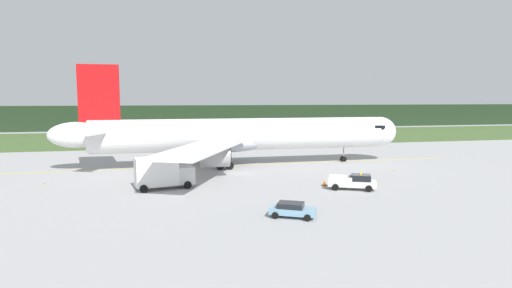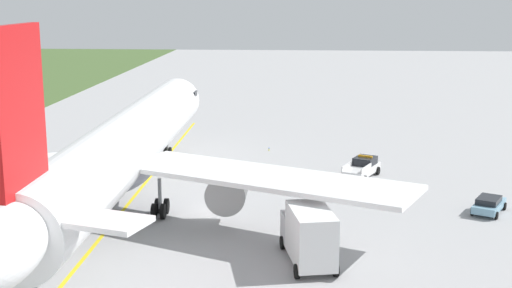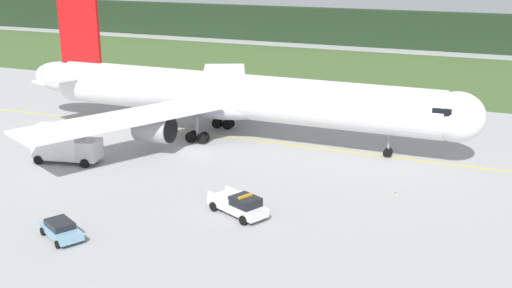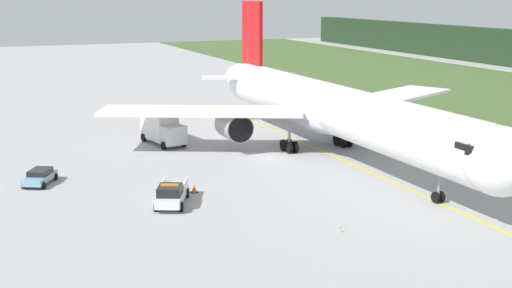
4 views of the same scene
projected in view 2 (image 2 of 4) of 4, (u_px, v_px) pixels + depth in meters
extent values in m
plane|color=#9F9FA0|center=(210.00, 211.00, 55.06)|extent=(320.00, 320.00, 0.00)
cube|color=yellow|center=(129.00, 203.00, 57.20)|extent=(72.42, 0.71, 0.01)
cylinder|color=white|center=(127.00, 145.00, 56.17)|extent=(45.29, 5.24, 4.99)
ellipsoid|color=white|center=(177.00, 101.00, 79.22)|extent=(5.51, 5.02, 4.99)
ellipsoid|color=white|center=(1.00, 246.00, 32.55)|extent=(8.00, 3.78, 3.74)
ellipsoid|color=#AFB2C3|center=(120.00, 168.00, 54.25)|extent=(12.72, 5.31, 2.74)
cube|color=black|center=(175.00, 94.00, 77.87)|extent=(1.83, 4.75, 0.70)
cylinder|color=black|center=(6.00, 179.00, 53.85)|extent=(0.14, 2.67, 2.67)
cube|color=white|center=(266.00, 177.00, 48.55)|extent=(14.12, 21.60, 0.35)
cylinder|color=#9F9F9F|center=(228.00, 190.00, 50.89)|extent=(3.85, 2.93, 2.91)
cylinder|color=black|center=(230.00, 183.00, 52.81)|extent=(0.14, 2.67, 2.67)
cube|color=red|center=(20.00, 121.00, 34.56)|extent=(5.72, 0.47, 9.42)
cube|color=white|center=(88.00, 219.00, 34.89)|extent=(4.45, 6.74, 0.28)
cylinder|color=gray|center=(167.00, 140.00, 73.63)|extent=(0.20, 0.20, 2.40)
cylinder|color=black|center=(165.00, 151.00, 73.90)|extent=(0.90, 0.23, 0.90)
cylinder|color=black|center=(170.00, 151.00, 73.87)|extent=(0.90, 0.23, 0.90)
cylinder|color=gray|center=(77.00, 192.00, 53.83)|extent=(0.28, 0.28, 2.40)
cylinder|color=black|center=(85.00, 204.00, 54.75)|extent=(1.20, 0.31, 1.20)
cylinder|color=black|center=(76.00, 204.00, 54.79)|extent=(1.20, 0.31, 1.20)
cylinder|color=black|center=(79.00, 210.00, 53.38)|extent=(1.20, 0.31, 1.20)
cylinder|color=black|center=(70.00, 210.00, 53.42)|extent=(1.20, 0.31, 1.20)
cylinder|color=gray|center=(160.00, 194.00, 53.44)|extent=(0.28, 0.28, 2.40)
cylinder|color=black|center=(158.00, 206.00, 54.40)|extent=(1.20, 0.31, 1.20)
cylinder|color=black|center=(166.00, 206.00, 54.36)|extent=(1.20, 0.31, 1.20)
cylinder|color=black|center=(154.00, 211.00, 53.03)|extent=(1.20, 0.31, 1.20)
cylinder|color=black|center=(163.00, 211.00, 52.99)|extent=(1.20, 0.31, 1.20)
cube|color=silver|center=(361.00, 170.00, 64.84)|extent=(5.74, 4.00, 0.70)
cube|color=black|center=(365.00, 161.00, 65.53)|extent=(2.71, 2.52, 0.70)
cube|color=silver|center=(347.00, 166.00, 64.02)|extent=(2.41, 1.16, 0.45)
cube|color=silver|center=(366.00, 168.00, 63.17)|extent=(2.41, 1.16, 0.45)
cube|color=orange|center=(365.00, 156.00, 65.44)|extent=(0.74, 1.32, 0.16)
cylinder|color=black|center=(358.00, 168.00, 66.96)|extent=(0.79, 0.53, 0.76)
cylinder|color=black|center=(378.00, 171.00, 66.04)|extent=(0.79, 0.53, 0.76)
cylinder|color=black|center=(344.00, 177.00, 63.78)|extent=(0.79, 0.53, 0.76)
cylinder|color=black|center=(365.00, 180.00, 62.87)|extent=(0.79, 0.53, 0.76)
cube|color=silver|center=(300.00, 228.00, 46.73)|extent=(2.35, 2.73, 2.00)
cube|color=white|center=(311.00, 235.00, 43.37)|extent=(5.14, 3.31, 3.28)
cylinder|color=#99999E|center=(307.00, 256.00, 44.66)|extent=(0.77, 0.25, 1.04)
cylinder|color=#99999E|center=(314.00, 267.00, 42.82)|extent=(0.77, 0.25, 1.04)
cylinder|color=black|center=(282.00, 243.00, 46.78)|extent=(0.93, 0.44, 0.90)
cylinder|color=black|center=(318.00, 241.00, 47.10)|extent=(0.93, 0.44, 0.90)
cylinder|color=black|center=(297.00, 271.00, 41.95)|extent=(0.93, 0.44, 0.90)
cylinder|color=black|center=(336.00, 269.00, 42.27)|extent=(0.93, 0.44, 0.90)
cube|color=#73A2BB|center=(489.00, 206.00, 54.54)|extent=(4.39, 3.43, 0.55)
cube|color=black|center=(489.00, 200.00, 54.27)|extent=(2.72, 2.43, 0.45)
cylinder|color=black|center=(481.00, 203.00, 56.24)|extent=(0.62, 0.44, 0.60)
cylinder|color=black|center=(505.00, 206.00, 55.32)|extent=(0.62, 0.44, 0.60)
cylinder|color=black|center=(472.00, 212.00, 53.89)|extent=(0.62, 0.44, 0.60)
cylinder|color=black|center=(497.00, 216.00, 52.96)|extent=(0.62, 0.44, 0.60)
cube|color=black|center=(334.00, 184.00, 62.87)|extent=(0.61, 0.61, 0.03)
cone|color=orange|center=(334.00, 180.00, 62.79)|extent=(0.47, 0.47, 0.73)
cylinder|color=yellow|center=(269.00, 150.00, 76.09)|extent=(0.10, 0.10, 0.25)
sphere|color=blue|center=(269.00, 148.00, 76.06)|extent=(0.12, 0.12, 0.12)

